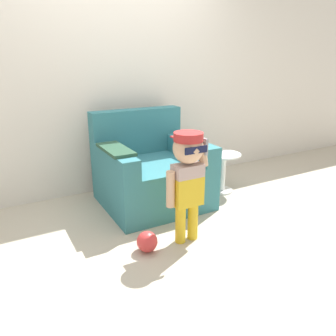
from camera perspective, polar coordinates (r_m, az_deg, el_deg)
name	(u,v)px	position (r m, az deg, el deg)	size (l,w,h in m)	color
ground_plane	(147,210)	(3.30, -3.74, -7.38)	(10.00, 10.00, 0.00)	#BCB29E
wall_back	(113,72)	(3.69, -9.53, 16.09)	(10.00, 0.05, 2.60)	silver
armchair	(151,172)	(3.37, -3.03, -0.79)	(1.02, 0.94, 0.93)	teal
person_child	(187,171)	(2.55, 3.41, -0.50)	(0.37, 0.28, 0.92)	gold
side_table	(223,169)	(3.71, 9.51, -0.11)	(0.38, 0.38, 0.45)	white
toy_ball	(147,242)	(2.63, -3.65, -12.66)	(0.17, 0.17, 0.17)	#D13838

